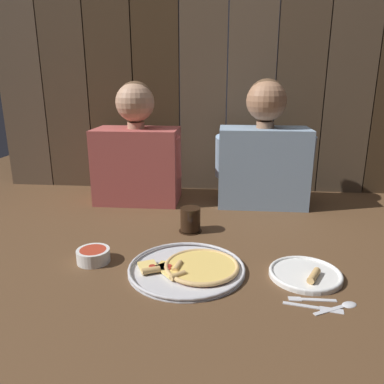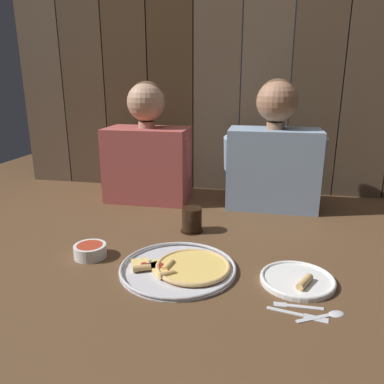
{
  "view_description": "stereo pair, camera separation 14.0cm",
  "coord_description": "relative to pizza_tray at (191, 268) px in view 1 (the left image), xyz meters",
  "views": [
    {
      "loc": [
        0.12,
        -1.23,
        0.58
      ],
      "look_at": [
        0.0,
        0.1,
        0.18
      ],
      "focal_mm": 35.19,
      "sensor_mm": 36.0,
      "label": 1
    },
    {
      "loc": [
        0.26,
        -1.21,
        0.58
      ],
      "look_at": [
        0.0,
        0.1,
        0.18
      ],
      "focal_mm": 35.19,
      "sensor_mm": 36.0,
      "label": 2
    }
  ],
  "objects": [
    {
      "name": "diner_left",
      "position": [
        -0.32,
        0.69,
        0.24
      ],
      "size": [
        0.43,
        0.24,
        0.57
      ],
      "color": "#AD4C47",
      "rests_on": "ground"
    },
    {
      "name": "diner_right",
      "position": [
        0.28,
        0.69,
        0.25
      ],
      "size": [
        0.45,
        0.22,
        0.59
      ],
      "color": "#849EB7",
      "rests_on": "ground"
    },
    {
      "name": "ground_plane",
      "position": [
        -0.02,
        0.17,
        -0.01
      ],
      "size": [
        3.2,
        3.2,
        0.0
      ],
      "primitive_type": "plane",
      "color": "brown"
    },
    {
      "name": "dipping_bowl",
      "position": [
        -0.33,
        0.03,
        0.01
      ],
      "size": [
        0.11,
        0.11,
        0.04
      ],
      "color": "white",
      "rests_on": "ground"
    },
    {
      "name": "table_knife",
      "position": [
        0.34,
        -0.17,
        -0.01
      ],
      "size": [
        0.16,
        0.05,
        0.01
      ],
      "color": "silver",
      "rests_on": "ground"
    },
    {
      "name": "table_spoon",
      "position": [
        0.42,
        -0.16,
        -0.01
      ],
      "size": [
        0.13,
        0.08,
        0.01
      ],
      "color": "silver",
      "rests_on": "ground"
    },
    {
      "name": "wooden_backdrop_wall",
      "position": [
        -0.02,
        0.94,
        0.66
      ],
      "size": [
        2.19,
        0.03,
        1.34
      ],
      "color": "brown",
      "rests_on": "ground"
    },
    {
      "name": "pizza_tray",
      "position": [
        0.0,
        0.0,
        0.0
      ],
      "size": [
        0.37,
        0.37,
        0.03
      ],
      "color": "silver",
      "rests_on": "ground"
    },
    {
      "name": "table_fork",
      "position": [
        0.34,
        -0.14,
        -0.01
      ],
      "size": [
        0.13,
        0.02,
        0.01
      ],
      "color": "silver",
      "rests_on": "ground"
    },
    {
      "name": "dinner_plate",
      "position": [
        0.35,
        -0.01,
        -0.0
      ],
      "size": [
        0.22,
        0.22,
        0.03
      ],
      "color": "white",
      "rests_on": "ground"
    },
    {
      "name": "drinking_glass",
      "position": [
        -0.03,
        0.32,
        0.04
      ],
      "size": [
        0.09,
        0.09,
        0.1
      ],
      "color": "black",
      "rests_on": "ground"
    }
  ]
}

